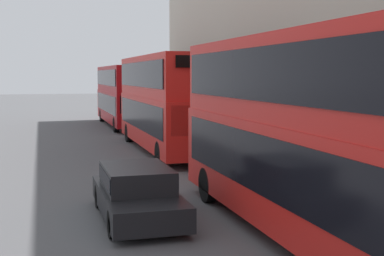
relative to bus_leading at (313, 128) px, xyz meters
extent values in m
cube|color=red|center=(0.00, 0.01, -1.00)|extent=(2.55, 11.08, 2.27)
cube|color=red|center=(0.00, 0.01, 1.08)|extent=(2.50, 10.86, 1.89)
cube|color=black|center=(0.00, 0.01, -0.72)|extent=(2.59, 10.19, 1.27)
cube|color=black|center=(0.00, 0.01, 1.18)|extent=(2.59, 10.19, 1.13)
cylinder|color=black|center=(-1.12, 3.95, -1.98)|extent=(0.30, 1.00, 1.00)
cylinder|color=black|center=(1.13, 3.95, -1.98)|extent=(0.30, 1.00, 1.00)
cube|color=red|center=(0.00, 14.25, -1.00)|extent=(2.55, 11.22, 2.27)
cube|color=red|center=(0.00, 14.25, 1.08)|extent=(2.50, 10.99, 1.89)
cube|color=black|center=(0.00, 14.25, -0.72)|extent=(2.59, 10.32, 1.27)
cube|color=black|center=(0.00, 14.25, 1.18)|extent=(2.59, 10.32, 1.13)
cube|color=black|center=(0.00, 8.67, -0.54)|extent=(2.17, 0.06, 1.14)
cube|color=black|center=(0.00, 8.67, 1.65)|extent=(1.78, 0.06, 0.45)
cylinder|color=black|center=(-1.12, 10.24, -1.98)|extent=(0.30, 1.00, 1.00)
cylinder|color=black|center=(1.13, 10.24, -1.98)|extent=(0.30, 1.00, 1.00)
cylinder|color=black|center=(-1.12, 18.26, -1.98)|extent=(0.30, 1.00, 1.00)
cylinder|color=black|center=(1.13, 18.26, -1.98)|extent=(0.30, 1.00, 1.00)
cube|color=#A80F14|center=(0.00, 27.34, -1.07)|extent=(2.55, 11.23, 2.13)
cube|color=#A80F14|center=(0.00, 27.34, 0.87)|extent=(2.50, 11.00, 1.75)
cube|color=black|center=(0.00, 27.34, -0.81)|extent=(2.59, 10.33, 1.19)
cube|color=black|center=(0.00, 27.34, 0.96)|extent=(2.59, 10.33, 1.05)
cube|color=black|center=(0.00, 21.76, -0.64)|extent=(2.17, 0.06, 1.06)
cube|color=black|center=(0.00, 21.76, 1.40)|extent=(1.78, 0.06, 0.42)
cylinder|color=black|center=(-1.12, 23.33, -1.98)|extent=(0.30, 1.00, 1.00)
cylinder|color=black|center=(1.13, 23.33, -1.98)|extent=(0.30, 1.00, 1.00)
cylinder|color=black|center=(-1.12, 31.36, -1.98)|extent=(0.30, 1.00, 1.00)
cylinder|color=black|center=(1.13, 31.36, -1.98)|extent=(0.30, 1.00, 1.00)
cube|color=black|center=(-3.40, 2.71, -2.02)|extent=(1.81, 4.46, 0.57)
cube|color=black|center=(-3.40, 2.82, -1.44)|extent=(1.60, 2.46, 0.58)
cube|color=black|center=(-3.40, 2.82, -1.41)|extent=(1.63, 2.33, 0.37)
cylinder|color=black|center=(-4.20, 1.28, -2.16)|extent=(0.22, 0.64, 0.64)
cylinder|color=black|center=(-2.60, 1.28, -2.16)|extent=(0.22, 0.64, 0.64)
cylinder|color=black|center=(-4.20, 4.13, -2.16)|extent=(0.22, 0.64, 0.64)
cylinder|color=black|center=(-2.60, 4.13, -2.16)|extent=(0.22, 0.64, 0.64)
camera|label=1|loc=(-5.68, -10.41, 1.16)|focal=50.00mm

